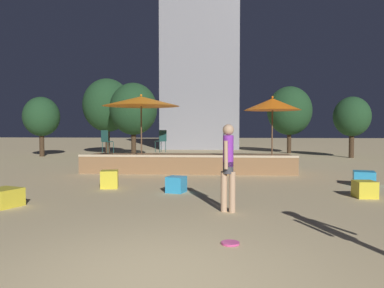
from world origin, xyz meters
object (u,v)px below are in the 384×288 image
Objects in this scene: cube_seat_1 at (365,189)px; background_tree_2 at (289,111)px; person_0 at (228,164)px; background_tree_1 at (133,109)px; patio_umbrella_0 at (141,101)px; cube_seat_3 at (109,179)px; cube_seat_4 at (364,178)px; cube_seat_2 at (176,184)px; bistro_chair_1 at (106,139)px; background_tree_3 at (352,117)px; patio_umbrella_1 at (272,104)px; bistro_chair_0 at (226,139)px; frisbee_disc at (230,243)px; bistro_chair_2 at (162,139)px; background_tree_4 at (107,105)px; cube_seat_0 at (4,198)px; background_tree_0 at (41,117)px.

cube_seat_1 is 16.50m from background_tree_2.
background_tree_2 is at bearing 92.37° from person_0.
cube_seat_1 is 0.12× the size of background_tree_1.
cube_seat_3 is (-0.20, -3.39, -2.43)m from patio_umbrella_0.
background_tree_1 is (-1.88, 11.06, 2.54)m from cube_seat_3.
cube_seat_4 is 0.16× the size of background_tree_2.
cube_seat_2 is at bearing -163.79° from cube_seat_4.
person_0 reaches higher than bistro_chair_1.
background_tree_3 is (12.47, 0.48, -0.46)m from background_tree_1.
background_tree_1 is 0.96× the size of background_tree_2.
cube_seat_3 is 0.13× the size of background_tree_2.
bistro_chair_1 is at bearing 173.84° from patio_umbrella_1.
background_tree_1 is at bearing -56.18° from bistro_chair_1.
bistro_chair_0 is (1.37, 4.59, 1.05)m from cube_seat_2.
background_tree_3 reaches higher than bistro_chair_1.
bistro_chair_0 is at bearing 123.54° from cube_seat_1.
bistro_chair_1 is at bearing 148.34° from cube_seat_1.
background_tree_1 reaches higher than background_tree_3.
patio_umbrella_1 reaches higher than frisbee_disc.
bistro_chair_0 is at bearing 119.65° from bistro_chair_2.
bistro_chair_1 is at bearing 96.57° from bistro_chair_0.
background_tree_1 reaches higher than cube_seat_2.
patio_umbrella_1 is at bearing -48.64° from background_tree_1.
cube_seat_3 is 0.63× the size of bistro_chair_2.
background_tree_3 is at bearing 2.19° from background_tree_1.
cube_seat_4 is 0.41× the size of person_0.
cube_seat_3 is at bearing -72.83° from background_tree_4.
cube_seat_2 is 5.61m from cube_seat_4.
frisbee_disc is at bearing -130.64° from cube_seat_1.
bistro_chair_2 is at bearing 161.01° from patio_umbrella_1.
bistro_chair_1 is at bearing 87.94° from cube_seat_0.
patio_umbrella_1 reaches higher than person_0.
cube_seat_4 is 0.21× the size of background_tree_3.
cube_seat_0 is 5.32m from frisbee_disc.
background_tree_1 is (-2.09, 7.67, 0.11)m from patio_umbrella_0.
cube_seat_1 is 0.90× the size of cube_seat_3.
cube_seat_3 is 0.78× the size of cube_seat_4.
bistro_chair_1 is 2.20m from bistro_chair_2.
cube_seat_2 is 4.52m from frisbee_disc.
background_tree_0 is at bearing 178.36° from background_tree_1.
bistro_chair_2 is (-2.53, 7.50, 0.28)m from person_0.
bistro_chair_0 is (-3.30, 4.98, 1.05)m from cube_seat_1.
bistro_chair_1 is 0.26× the size of background_tree_3.
bistro_chair_2 is 0.25× the size of background_tree_0.
patio_umbrella_0 is 2.15m from bistro_chair_1.
bistro_chair_2 is at bearing -130.14° from bistro_chair_1.
background_tree_0 is (-7.68, 7.83, -0.32)m from patio_umbrella_0.
bistro_chair_0 is 0.21× the size of background_tree_1.
cube_seat_4 reaches higher than cube_seat_2.
patio_umbrella_1 is at bearing -109.25° from bistro_chair_0.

